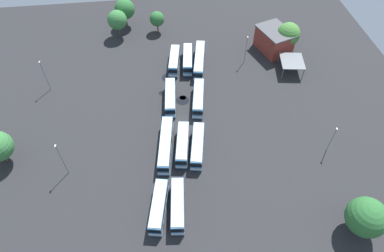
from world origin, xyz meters
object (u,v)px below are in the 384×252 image
object	(u,v)px
bus_row2_slot2	(198,146)
lamp_post_by_building	(45,75)
bus_row0_slot2	(199,60)
tree_south_edge	(288,34)
tree_northeast	(366,217)
lamp_post_near_entrance	(332,138)
tree_northwest	(117,20)
tree_north_edge	(157,19)
lamp_post_mid_lot	(246,49)
bus_row2_slot1	(183,144)
bus_row3_slot1	(178,206)
depot_building	(274,40)
bus_row0_slot0	(174,61)
bus_row0_slot1	(188,59)
tree_west_edge	(125,9)
bus_row2_slot0	(166,144)
bus_row1_slot0	(170,97)
bus_row1_slot2	(198,98)
maintenance_shelter	(292,61)
bus_row3_slot0	(159,207)
lamp_post_far_corner	(62,159)

from	to	relation	value
bus_row2_slot2	lamp_post_by_building	distance (m)	44.34
bus_row0_slot2	bus_row2_slot2	xyz separation A→B (m)	(30.37, -4.62, -0.00)
tree_south_edge	tree_northeast	xyz separation A→B (m)	(56.67, -3.36, -0.32)
lamp_post_near_entrance	tree_northwest	world-z (taller)	tree_northwest
lamp_post_near_entrance	tree_north_edge	bearing A→B (deg)	-145.71
tree_south_edge	lamp_post_mid_lot	bearing A→B (deg)	-73.50
bus_row2_slot1	lamp_post_by_building	bearing A→B (deg)	-126.46
bus_row0_slot2	bus_row3_slot1	xyz separation A→B (m)	(44.52, -10.48, -0.00)
tree_northeast	tree_north_edge	xyz separation A→B (m)	(-71.35, -33.85, -0.84)
bus_row3_slot1	depot_building	size ratio (longest dim) A/B	0.88
bus_row0_slot0	tree_north_edge	bearing A→B (deg)	-168.29
tree_northwest	tree_north_edge	distance (m)	12.15
bus_row3_slot1	bus_row0_slot1	bearing A→B (deg)	170.93
bus_row2_slot1	tree_northwest	distance (m)	49.33
bus_row3_slot1	tree_west_edge	size ratio (longest dim) A/B	1.23
lamp_post_near_entrance	lamp_post_mid_lot	distance (m)	35.57
bus_row0_slot2	bus_row0_slot1	bearing A→B (deg)	-102.27
lamp_post_mid_lot	tree_northwest	bearing A→B (deg)	-115.86
bus_row2_slot0	lamp_post_mid_lot	distance (m)	38.29
bus_row1_slot0	lamp_post_mid_lot	world-z (taller)	lamp_post_mid_lot
depot_building	lamp_post_near_entrance	size ratio (longest dim) A/B	1.67
bus_row1_slot2	lamp_post_near_entrance	xyz separation A→B (m)	(18.47, 27.20, 2.27)
bus_row2_slot2	bus_row0_slot2	bearing A→B (deg)	171.34
bus_row1_slot0	lamp_post_near_entrance	bearing A→B (deg)	60.21
maintenance_shelter	tree_west_edge	distance (m)	54.01
bus_row2_slot1	bus_row3_slot0	size ratio (longest dim) A/B	1.03
bus_row2_slot1	tree_northeast	distance (m)	38.95
bus_row0_slot0	tree_northeast	bearing A→B (deg)	29.41
lamp_post_near_entrance	tree_north_edge	world-z (taller)	lamp_post_near_entrance
bus_row2_slot0	tree_west_edge	bearing A→B (deg)	-170.34
bus_row0_slot2	tree_northeast	distance (m)	57.78
lamp_post_far_corner	tree_northwest	xyz separation A→B (m)	(-50.09, 10.43, 0.51)
depot_building	tree_south_edge	bearing A→B (deg)	77.42
tree_south_edge	tree_northwest	bearing A→B (deg)	-105.36
bus_row1_slot2	bus_row2_slot1	bearing A→B (deg)	-21.23
bus_row1_slot0	tree_west_edge	xyz separation A→B (m)	(-37.25, -11.17, 4.01)
bus_row2_slot2	tree_west_edge	world-z (taller)	tree_west_edge
bus_row0_slot1	bus_row1_slot2	bearing A→B (deg)	3.18
bus_row2_slot2	bus_row3_slot1	size ratio (longest dim) A/B	1.06
tree_south_edge	tree_north_edge	world-z (taller)	tree_south_edge
bus_row1_slot2	tree_south_edge	distance (m)	34.75
bus_row0_slot2	bus_row3_slot1	distance (m)	45.73
bus_row2_slot0	tree_west_edge	world-z (taller)	tree_west_edge
lamp_post_by_building	bus_row2_slot0	bearing A→B (deg)	50.69
bus_row2_slot2	bus_row3_slot0	size ratio (longest dim) A/B	1.06
bus_row1_slot0	bus_row1_slot2	xyz separation A→B (m)	(1.14, 7.05, 0.00)
bus_row1_slot2	maintenance_shelter	bearing A→B (deg)	109.60
lamp_post_by_building	bus_row3_slot0	bearing A→B (deg)	34.36
bus_row1_slot2	tree_northwest	xyz separation A→B (m)	(-32.58, -20.43, 3.88)
bus_row1_slot0	lamp_post_far_corner	world-z (taller)	lamp_post_far_corner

